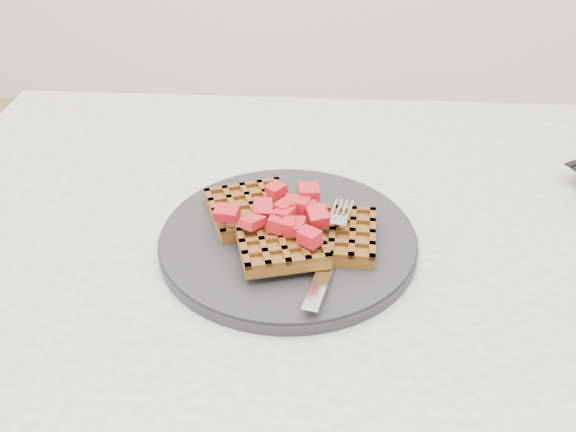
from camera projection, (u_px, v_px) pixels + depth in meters
The scene contains 5 objects.
table at pixel (386, 318), 0.80m from camera, with size 1.20×0.80×0.75m.
plate at pixel (288, 239), 0.73m from camera, with size 0.29×0.29×0.02m, color black.
waffles at pixel (288, 227), 0.71m from camera, with size 0.21×0.19×0.03m.
strawberry_pile at pixel (288, 205), 0.70m from camera, with size 0.15×0.15×0.02m, color #9B000D, non-canonical shape.
fork at pixel (331, 252), 0.68m from camera, with size 0.02×0.18×0.02m, color silver, non-canonical shape.
Camera 1 is at (-0.08, -0.59, 1.19)m, focal length 40.00 mm.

